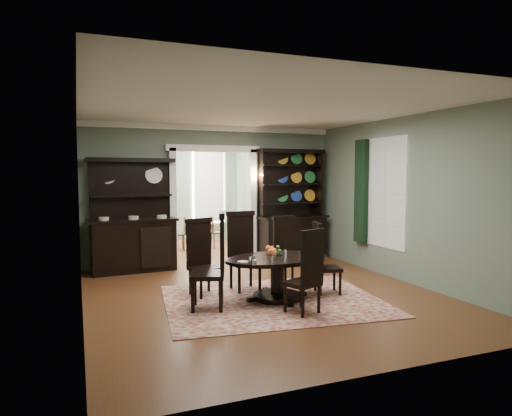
{
  "coord_description": "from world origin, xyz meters",
  "views": [
    {
      "loc": [
        -2.78,
        -6.62,
        1.99
      ],
      "look_at": [
        0.06,
        0.6,
        1.38
      ],
      "focal_mm": 32.0,
      "sensor_mm": 36.0,
      "label": 1
    }
  ],
  "objects": [
    {
      "name": "room",
      "position": [
        0.0,
        0.04,
        1.58
      ],
      "size": [
        5.51,
        6.01,
        3.01
      ],
      "color": "#5D2F18",
      "rests_on": "ground"
    },
    {
      "name": "chair_end_right",
      "position": [
        0.91,
        -0.18,
        0.62
      ],
      "size": [
        0.51,
        0.52,
        1.18
      ],
      "rotation": [
        0.0,
        0.0,
        -1.82
      ],
      "color": "black",
      "rests_on": "rug"
    },
    {
      "name": "chair_far_right",
      "position": [
        0.68,
        0.68,
        0.64
      ],
      "size": [
        0.48,
        0.45,
        1.21
      ],
      "rotation": [
        0.0,
        0.0,
        3.21
      ],
      "color": "black",
      "rests_on": "rug"
    },
    {
      "name": "dining_table",
      "position": [
        0.1,
        -0.21,
        0.47
      ],
      "size": [
        1.79,
        1.7,
        0.67
      ],
      "rotation": [
        0.0,
        0.0,
        0.08
      ],
      "color": "black",
      "rests_on": "rug"
    },
    {
      "name": "parlor_chair_right",
      "position": [
        0.57,
        4.82,
        0.45
      ],
      "size": [
        0.36,
        0.36,
        0.85
      ],
      "rotation": [
        0.0,
        0.0,
        -1.55
      ],
      "color": "#563218",
      "rests_on": "parlor_floor"
    },
    {
      "name": "wall_sconce",
      "position": [
        0.95,
        2.85,
        1.89
      ],
      "size": [
        0.27,
        0.21,
        0.21
      ],
      "color": "#B57B30",
      "rests_on": "back_wall_right"
    },
    {
      "name": "chair_end_left",
      "position": [
        -0.94,
        -0.35,
        0.75
      ],
      "size": [
        0.64,
        0.66,
        1.42
      ],
      "rotation": [
        0.0,
        0.0,
        1.25
      ],
      "color": "black",
      "rests_on": "rug"
    },
    {
      "name": "chair_far_left",
      "position": [
        -0.92,
        0.51,
        0.66
      ],
      "size": [
        0.56,
        0.54,
        1.25
      ],
      "rotation": [
        0.0,
        0.0,
        3.41
      ],
      "color": "black",
      "rests_on": "rug"
    },
    {
      "name": "parlor_chair_left",
      "position": [
        -0.33,
        4.86,
        0.46
      ],
      "size": [
        0.37,
        0.36,
        0.85
      ],
      "rotation": [
        0.0,
        0.0,
        1.47
      ],
      "color": "#563218",
      "rests_on": "parlor_floor"
    },
    {
      "name": "doorway_trim",
      "position": [
        0.0,
        3.0,
        1.62
      ],
      "size": [
        2.08,
        0.25,
        2.57
      ],
      "color": "white",
      "rests_on": "floor"
    },
    {
      "name": "chair_far_mid",
      "position": [
        -0.18,
        0.6,
        0.7
      ],
      "size": [
        0.52,
        0.49,
        1.33
      ],
      "rotation": [
        0.0,
        0.0,
        3.2
      ],
      "color": "black",
      "rests_on": "rug"
    },
    {
      "name": "parlor",
      "position": [
        0.0,
        5.53,
        1.52
      ],
      "size": [
        3.51,
        3.5,
        3.01
      ],
      "color": "#5D2F18",
      "rests_on": "ground"
    },
    {
      "name": "rug",
      "position": [
        0.01,
        -0.27,
        0.01
      ],
      "size": [
        3.56,
        3.0,
        0.01
      ],
      "primitive_type": "cube",
      "rotation": [
        0.0,
        0.0,
        -0.12
      ],
      "color": "maroon",
      "rests_on": "floor"
    },
    {
      "name": "sideboard",
      "position": [
        -1.75,
        2.73,
        0.79
      ],
      "size": [
        1.77,
        0.74,
        2.27
      ],
      "rotation": [
        0.0,
        0.0,
        0.08
      ],
      "color": "black",
      "rests_on": "floor"
    },
    {
      "name": "parlor_table",
      "position": [
        0.08,
        4.62,
        0.46
      ],
      "size": [
        0.76,
        0.76,
        0.7
      ],
      "color": "#563218",
      "rests_on": "parlor_floor"
    },
    {
      "name": "chair_near",
      "position": [
        0.17,
        -1.08,
        0.64
      ],
      "size": [
        0.57,
        0.55,
        1.21
      ],
      "rotation": [
        0.0,
        0.0,
        0.36
      ],
      "color": "black",
      "rests_on": "rug"
    },
    {
      "name": "centerpiece",
      "position": [
        0.02,
        -0.29,
        0.73
      ],
      "size": [
        1.21,
        0.78,
        0.2
      ],
      "color": "silver",
      "rests_on": "dining_table"
    },
    {
      "name": "right_window",
      "position": [
        2.69,
        0.93,
        1.6
      ],
      "size": [
        0.15,
        1.47,
        2.12
      ],
      "color": "white",
      "rests_on": "wall_right"
    },
    {
      "name": "welsh_dresser",
      "position": [
        1.78,
        2.73,
        0.91
      ],
      "size": [
        1.65,
        0.71,
        2.51
      ],
      "rotation": [
        0.0,
        0.0,
        0.07
      ],
      "color": "black",
      "rests_on": "floor"
    }
  ]
}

